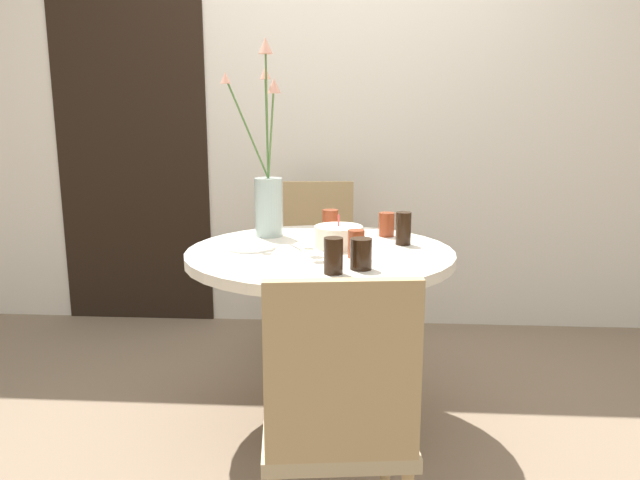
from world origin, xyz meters
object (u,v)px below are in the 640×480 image
(chair_far_back, at_px, (339,414))
(drink_glass_5, at_px, (330,222))
(birthday_cake, at_px, (339,237))
(drink_glass_0, at_px, (387,224))
(flower_vase, at_px, (268,188))
(chair_right_flank, at_px, (318,257))
(side_plate, at_px, (251,247))
(drink_glass_4, at_px, (333,256))
(drink_glass_3, at_px, (356,244))
(drink_glass_1, at_px, (403,228))
(drink_glass_2, at_px, (361,254))

(chair_far_back, distance_m, drink_glass_5, 1.23)
(chair_far_back, xyz_separation_m, birthday_cake, (-0.04, 0.93, 0.28))
(birthday_cake, distance_m, drink_glass_0, 0.31)
(drink_glass_0, bearing_deg, flower_vase, -175.44)
(chair_right_flank, relative_size, side_plate, 4.60)
(chair_right_flank, xyz_separation_m, drink_glass_5, (0.09, -0.55, 0.29))
(chair_far_back, xyz_separation_m, drink_glass_5, (-0.08, 1.19, 0.29))
(birthday_cake, distance_m, drink_glass_4, 0.40)
(drink_glass_0, bearing_deg, drink_glass_3, -107.62)
(flower_vase, bearing_deg, chair_right_flank, 74.64)
(chair_far_back, distance_m, birthday_cake, 0.97)
(drink_glass_0, xyz_separation_m, drink_glass_4, (-0.20, -0.64, 0.01))
(drink_glass_3, bearing_deg, drink_glass_0, 72.38)
(chair_far_back, bearing_deg, chair_right_flank, -91.29)
(drink_glass_3, bearing_deg, drink_glass_5, 105.05)
(chair_right_flank, xyz_separation_m, drink_glass_0, (0.34, -0.59, 0.29))
(birthday_cake, xyz_separation_m, drink_glass_4, (-0.00, -0.40, 0.02))
(drink_glass_1, bearing_deg, side_plate, -169.34)
(drink_glass_0, xyz_separation_m, drink_glass_1, (0.06, -0.17, 0.02))
(drink_glass_2, distance_m, drink_glass_4, 0.11)
(side_plate, distance_m, drink_glass_5, 0.44)
(chair_far_back, relative_size, side_plate, 4.60)
(drink_glass_3, bearing_deg, birthday_cake, 112.86)
(drink_glass_5, bearing_deg, drink_glass_2, -77.38)
(chair_far_back, relative_size, flower_vase, 1.09)
(drink_glass_5, bearing_deg, birthday_cake, -80.23)
(side_plate, bearing_deg, flower_vase, 81.33)
(chair_far_back, height_order, drink_glass_0, chair_far_back)
(chair_right_flank, height_order, drink_glass_4, chair_right_flank)
(chair_far_back, height_order, drink_glass_4, chair_far_back)
(flower_vase, bearing_deg, chair_far_back, -72.84)
(chair_far_back, distance_m, drink_glass_2, 0.66)
(birthday_cake, bearing_deg, chair_far_back, -87.78)
(chair_right_flank, distance_m, birthday_cake, 0.88)
(drink_glass_4, bearing_deg, drink_glass_0, 72.41)
(chair_right_flank, bearing_deg, drink_glass_2, -83.29)
(flower_vase, bearing_deg, drink_glass_4, -62.77)
(flower_vase, bearing_deg, side_plate, -98.67)
(chair_far_back, relative_size, drink_glass_5, 8.29)
(drink_glass_0, height_order, drink_glass_4, drink_glass_4)
(chair_far_back, xyz_separation_m, drink_glass_4, (-0.04, 0.52, 0.30))
(chair_right_flank, xyz_separation_m, flower_vase, (-0.17, -0.63, 0.45))
(chair_far_back, bearing_deg, drink_glass_2, -102.18)
(chair_right_flank, height_order, drink_glass_1, chair_right_flank)
(drink_glass_2, bearing_deg, drink_glass_5, 102.62)
(drink_glass_1, height_order, drink_glass_4, drink_glass_1)
(drink_glass_1, bearing_deg, birthday_cake, -165.69)
(drink_glass_1, bearing_deg, drink_glass_5, 146.60)
(flower_vase, bearing_deg, drink_glass_5, 16.24)
(side_plate, xyz_separation_m, drink_glass_5, (0.30, 0.32, 0.05))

